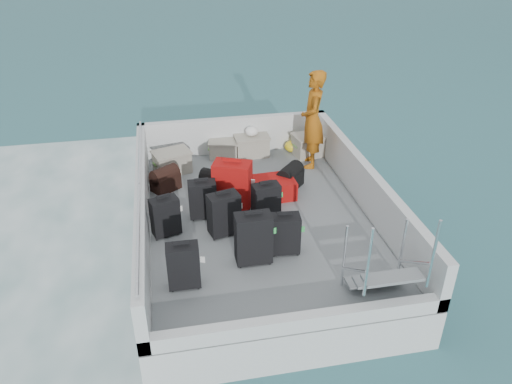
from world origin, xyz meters
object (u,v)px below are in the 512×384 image
(suitcase_5, at_px, (233,186))
(crate_2, at_px, (252,146))
(suitcase_6, at_px, (284,234))
(crate_1, at_px, (224,150))
(suitcase_2, at_px, (203,200))
(suitcase_1, at_px, (165,217))
(crate_3, at_px, (311,145))
(suitcase_7, at_px, (266,202))
(crate_0, at_px, (172,162))
(suitcase_4, at_px, (224,215))
(suitcase_8, at_px, (270,188))
(passenger, at_px, (313,120))
(suitcase_3, at_px, (253,239))
(suitcase_0, at_px, (183,266))

(suitcase_5, relative_size, crate_2, 1.28)
(suitcase_6, height_order, crate_1, suitcase_6)
(suitcase_2, bearing_deg, suitcase_6, -47.13)
(suitcase_5, bearing_deg, suitcase_1, -130.10)
(suitcase_5, height_order, crate_3, suitcase_5)
(suitcase_2, xyz_separation_m, suitcase_7, (0.94, -0.21, -0.01))
(suitcase_2, relative_size, suitcase_7, 1.05)
(suitcase_5, bearing_deg, crate_0, 143.50)
(crate_0, relative_size, crate_2, 0.99)
(suitcase_4, bearing_deg, crate_2, 56.25)
(suitcase_1, height_order, suitcase_4, suitcase_4)
(suitcase_8, height_order, crate_1, suitcase_8)
(suitcase_2, distance_m, passenger, 2.64)
(crate_3, height_order, passenger, passenger)
(suitcase_6, distance_m, crate_0, 3.09)
(suitcase_5, bearing_deg, crate_2, 92.53)
(suitcase_6, relative_size, crate_0, 0.96)
(suitcase_1, height_order, crate_2, suitcase_1)
(suitcase_1, height_order, suitcase_3, suitcase_3)
(suitcase_5, distance_m, suitcase_7, 0.61)
(suitcase_6, bearing_deg, suitcase_1, 159.68)
(crate_2, relative_size, crate_3, 0.97)
(passenger, bearing_deg, suitcase_3, -17.10)
(suitcase_5, height_order, crate_0, suitcase_5)
(suitcase_6, bearing_deg, suitcase_3, -159.71)
(suitcase_4, xyz_separation_m, suitcase_6, (0.74, -0.61, -0.03))
(suitcase_4, height_order, crate_0, suitcase_4)
(crate_0, bearing_deg, crate_1, 23.25)
(crate_0, xyz_separation_m, passenger, (2.53, -0.20, 0.70))
(suitcase_5, xyz_separation_m, passenger, (1.64, 1.24, 0.49))
(suitcase_3, height_order, suitcase_5, suitcase_5)
(suitcase_1, relative_size, suitcase_6, 1.02)
(suitcase_5, distance_m, passenger, 2.11)
(suitcase_4, bearing_deg, suitcase_0, -136.10)
(crate_2, bearing_deg, suitcase_4, -109.01)
(suitcase_7, bearing_deg, suitcase_8, 64.75)
(suitcase_7, relative_size, suitcase_8, 0.72)
(suitcase_1, distance_m, crate_2, 2.98)
(suitcase_2, height_order, passenger, passenger)
(suitcase_2, xyz_separation_m, suitcase_8, (1.14, 0.41, -0.15))
(suitcase_2, height_order, suitcase_3, suitcase_3)
(crate_1, bearing_deg, suitcase_6, -82.73)
(suitcase_4, bearing_deg, suitcase_1, 155.94)
(suitcase_7, relative_size, passenger, 0.32)
(suitcase_0, bearing_deg, suitcase_1, 99.56)
(suitcase_8, bearing_deg, suitcase_1, 111.68)
(suitcase_4, distance_m, crate_1, 2.59)
(suitcase_8, height_order, passenger, passenger)
(crate_3, bearing_deg, suitcase_1, -141.91)
(suitcase_6, distance_m, passenger, 2.86)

